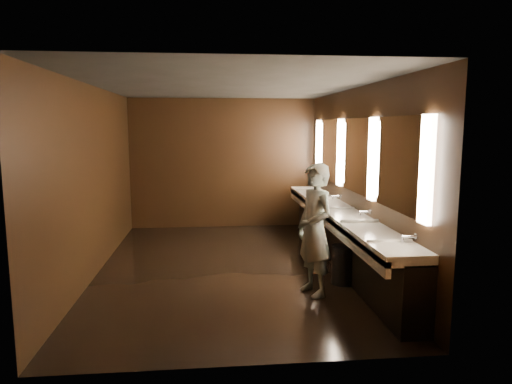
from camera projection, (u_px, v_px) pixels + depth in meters
floor at (230, 267)px, 7.18m from camera, size 6.00×6.00×0.00m
ceiling at (228, 86)px, 6.78m from camera, size 4.00×6.00×0.02m
wall_back at (223, 163)px, 9.93m from camera, size 4.00×0.02×2.80m
wall_front at (243, 218)px, 4.02m from camera, size 4.00×0.02×2.80m
wall_left at (94, 181)px, 6.78m from camera, size 0.02×6.00×2.80m
wall_right at (356, 178)px, 7.18m from camera, size 0.02×6.00×2.80m
sink_counter at (341, 234)px, 7.28m from camera, size 0.55×5.40×1.01m
mirror_band at (355, 155)px, 7.12m from camera, size 0.06×5.03×1.15m
person at (315, 230)px, 5.93m from camera, size 0.61×0.74×1.74m
trash_bin at (344, 264)px, 6.42m from camera, size 0.39×0.39×0.54m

